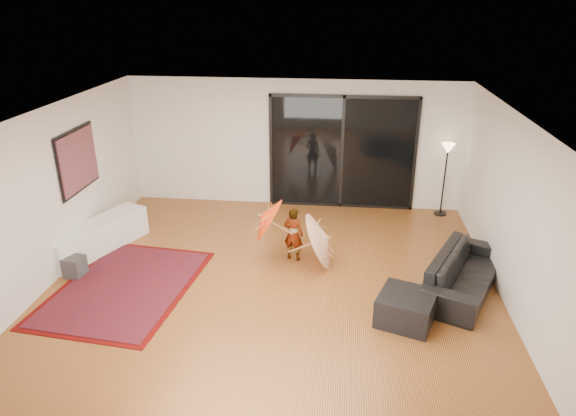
# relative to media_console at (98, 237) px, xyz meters

# --- Properties ---
(floor) EXTENTS (7.00, 7.00, 0.00)m
(floor) POSITION_rel_media_console_xyz_m (3.25, -0.88, -0.27)
(floor) COLOR #A5652D
(floor) RESTS_ON ground
(ceiling) EXTENTS (7.00, 7.00, 0.00)m
(ceiling) POSITION_rel_media_console_xyz_m (3.25, -0.88, 2.43)
(ceiling) COLOR white
(ceiling) RESTS_ON wall_back
(wall_back) EXTENTS (7.00, 0.00, 7.00)m
(wall_back) POSITION_rel_media_console_xyz_m (3.25, 2.62, 1.08)
(wall_back) COLOR silver
(wall_back) RESTS_ON floor
(wall_front) EXTENTS (7.00, 0.00, 7.00)m
(wall_front) POSITION_rel_media_console_xyz_m (3.25, -4.38, 1.08)
(wall_front) COLOR silver
(wall_front) RESTS_ON floor
(wall_left) EXTENTS (0.00, 7.00, 7.00)m
(wall_left) POSITION_rel_media_console_xyz_m (-0.25, -0.88, 1.08)
(wall_left) COLOR silver
(wall_left) RESTS_ON floor
(wall_right) EXTENTS (0.00, 7.00, 7.00)m
(wall_right) POSITION_rel_media_console_xyz_m (6.75, -0.88, 1.08)
(wall_right) COLOR silver
(wall_right) RESTS_ON floor
(sliding_door) EXTENTS (3.06, 0.07, 2.40)m
(sliding_door) POSITION_rel_media_console_xyz_m (4.25, 2.59, 0.93)
(sliding_door) COLOR black
(sliding_door) RESTS_ON wall_back
(painting) EXTENTS (0.04, 1.28, 1.08)m
(painting) POSITION_rel_media_console_xyz_m (-0.21, 0.12, 1.38)
(painting) COLOR black
(painting) RESTS_ON wall_left
(media_console) EXTENTS (1.22, 2.01, 0.55)m
(media_console) POSITION_rel_media_console_xyz_m (0.00, 0.00, 0.00)
(media_console) COLOR white
(media_console) RESTS_ON floor
(speaker) EXTENTS (0.33, 0.33, 0.34)m
(speaker) POSITION_rel_media_console_xyz_m (0.00, -0.90, -0.11)
(speaker) COLOR #424244
(speaker) RESTS_ON floor
(persian_rug) EXTENTS (2.25, 2.95, 0.02)m
(persian_rug) POSITION_rel_media_console_xyz_m (0.95, -1.16, -0.26)
(persian_rug) COLOR #540807
(persian_rug) RESTS_ON floor
(sofa) EXTENTS (1.62, 2.23, 0.61)m
(sofa) POSITION_rel_media_console_xyz_m (6.20, -0.64, 0.03)
(sofa) COLOR black
(sofa) RESTS_ON floor
(ottoman) EXTENTS (0.94, 0.94, 0.42)m
(ottoman) POSITION_rel_media_console_xyz_m (5.24, -1.58, -0.06)
(ottoman) COLOR black
(ottoman) RESTS_ON floor
(floor_lamp) EXTENTS (0.26, 0.26, 1.52)m
(floor_lamp) POSITION_rel_media_console_xyz_m (6.35, 2.37, 0.93)
(floor_lamp) COLOR black
(floor_lamp) RESTS_ON floor
(child) EXTENTS (0.40, 0.32, 0.95)m
(child) POSITION_rel_media_console_xyz_m (3.48, 0.07, 0.20)
(child) COLOR #999999
(child) RESTS_ON floor
(parasol_orange) EXTENTS (0.57, 0.83, 0.87)m
(parasol_orange) POSITION_rel_media_console_xyz_m (2.93, 0.02, 0.46)
(parasol_orange) COLOR red
(parasol_orange) RESTS_ON child
(parasol_white) EXTENTS (0.59, 0.98, 0.98)m
(parasol_white) POSITION_rel_media_console_xyz_m (4.08, -0.08, 0.23)
(parasol_white) COLOR white
(parasol_white) RESTS_ON floor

